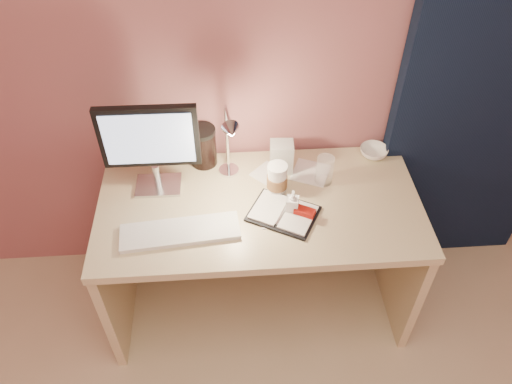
{
  "coord_description": "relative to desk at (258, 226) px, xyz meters",
  "views": [
    {
      "loc": [
        -0.12,
        -0.12,
        2.27
      ],
      "look_at": [
        -0.02,
        1.33,
        0.85
      ],
      "focal_mm": 35.0,
      "sensor_mm": 36.0,
      "label": 1
    }
  ],
  "objects": [
    {
      "name": "room",
      "position": [
        0.95,
        0.24,
        0.63
      ],
      "size": [
        3.5,
        3.5,
        3.5
      ],
      "color": "#C6B28E",
      "rests_on": "ground"
    },
    {
      "name": "lotion_bottle",
      "position": [
        0.13,
        -0.13,
        0.28
      ],
      "size": [
        0.06,
        0.06,
        0.11
      ],
      "primitive_type": "imported",
      "rotation": [
        0.0,
        0.0,
        -0.23
      ],
      "color": "white",
      "rests_on": "desk"
    },
    {
      "name": "desk_lamp",
      "position": [
        -0.14,
        0.04,
        0.47
      ],
      "size": [
        0.1,
        0.24,
        0.39
      ],
      "rotation": [
        0.0,
        0.0,
        0.11
      ],
      "color": "silver",
      "rests_on": "desk"
    },
    {
      "name": "planner",
      "position": [
        0.1,
        -0.15,
        0.24
      ],
      "size": [
        0.34,
        0.31,
        0.04
      ],
      "rotation": [
        0.0,
        0.0,
        -0.49
      ],
      "color": "black",
      "rests_on": "desk"
    },
    {
      "name": "dark_jar",
      "position": [
        -0.24,
        0.22,
        0.31
      ],
      "size": [
        0.12,
        0.12,
        0.17
      ],
      "primitive_type": "cylinder",
      "color": "black",
      "rests_on": "desk"
    },
    {
      "name": "paper_c",
      "position": [
        0.05,
        0.11,
        0.23
      ],
      "size": [
        0.19,
        0.19,
        0.0
      ],
      "primitive_type": "cube",
      "rotation": [
        0.0,
        0.0,
        0.79
      ],
      "color": "white",
      "rests_on": "desk"
    },
    {
      "name": "clear_cup",
      "position": [
        0.3,
        0.05,
        0.29
      ],
      "size": [
        0.08,
        0.08,
        0.14
      ],
      "primitive_type": "cylinder",
      "color": "white",
      "rests_on": "desk"
    },
    {
      "name": "paper_a",
      "position": [
        0.06,
        -0.15,
        0.23
      ],
      "size": [
        0.14,
        0.14,
        0.0
      ],
      "primitive_type": "cube",
      "rotation": [
        0.0,
        0.0,
        0.11
      ],
      "color": "white",
      "rests_on": "desk"
    },
    {
      "name": "product_box",
      "position": [
        0.11,
        0.14,
        0.3
      ],
      "size": [
        0.11,
        0.09,
        0.15
      ],
      "primitive_type": "cube",
      "rotation": [
        0.0,
        0.0,
        -0.06
      ],
      "color": "#BAB9B5",
      "rests_on": "desk"
    },
    {
      "name": "coffee_cup",
      "position": [
        0.08,
        0.0,
        0.29
      ],
      "size": [
        0.09,
        0.09,
        0.15
      ],
      "color": "white",
      "rests_on": "desk"
    },
    {
      "name": "monitor",
      "position": [
        -0.44,
        0.06,
        0.48
      ],
      "size": [
        0.41,
        0.15,
        0.43
      ],
      "rotation": [
        0.0,
        0.0,
        -0.01
      ],
      "color": "silver",
      "rests_on": "desk"
    },
    {
      "name": "desk",
      "position": [
        0.0,
        0.0,
        0.0
      ],
      "size": [
        1.4,
        0.7,
        0.73
      ],
      "color": "#C0B488",
      "rests_on": "ground"
    },
    {
      "name": "paper_b",
      "position": [
        0.25,
        0.11,
        0.23
      ],
      "size": [
        0.21,
        0.21,
        0.0
      ],
      "primitive_type": "cube",
      "rotation": [
        0.0,
        0.0,
        -0.41
      ],
      "color": "white",
      "rests_on": "desk"
    },
    {
      "name": "keyboard",
      "position": [
        -0.34,
        -0.22,
        0.24
      ],
      "size": [
        0.49,
        0.19,
        0.02
      ],
      "primitive_type": "cube",
      "rotation": [
        0.0,
        0.0,
        0.09
      ],
      "color": "white",
      "rests_on": "desk"
    },
    {
      "name": "bowl",
      "position": [
        0.57,
        0.21,
        0.25
      ],
      "size": [
        0.17,
        0.17,
        0.04
      ],
      "primitive_type": "imported",
      "rotation": [
        0.0,
        0.0,
        0.35
      ],
      "color": "white",
      "rests_on": "desk"
    }
  ]
}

